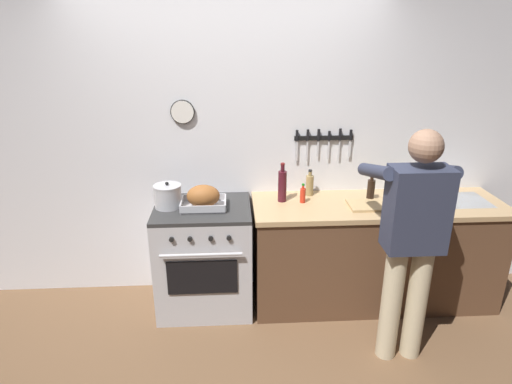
% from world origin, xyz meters
% --- Properties ---
extents(wall_back, '(6.00, 0.13, 2.60)m').
position_xyz_m(wall_back, '(-0.00, 1.35, 1.30)').
color(wall_back, silver).
rests_on(wall_back, ground).
extents(counter_block, '(2.03, 0.65, 0.90)m').
position_xyz_m(counter_block, '(1.21, 0.99, 0.46)').
color(counter_block, brown).
rests_on(counter_block, ground).
extents(stove, '(0.76, 0.67, 0.90)m').
position_xyz_m(stove, '(-0.22, 0.99, 0.45)').
color(stove, '#BCBCC1').
rests_on(stove, ground).
extents(person_cook, '(0.51, 0.63, 1.66)m').
position_xyz_m(person_cook, '(1.20, 0.31, 0.95)').
color(person_cook, '#C6B793').
rests_on(person_cook, ground).
extents(roasting_pan, '(0.35, 0.26, 0.19)m').
position_xyz_m(roasting_pan, '(-0.21, 0.97, 0.99)').
color(roasting_pan, '#B7B7BC').
rests_on(roasting_pan, stove).
extents(stock_pot, '(0.22, 0.22, 0.21)m').
position_xyz_m(stock_pot, '(-0.48, 1.01, 0.99)').
color(stock_pot, '#B7B7BC').
rests_on(stock_pot, stove).
extents(cutting_board, '(0.36, 0.24, 0.02)m').
position_xyz_m(cutting_board, '(1.12, 0.92, 0.91)').
color(cutting_board, tan).
rests_on(cutting_board, counter_block).
extents(bottle_olive_oil, '(0.07, 0.07, 0.30)m').
position_xyz_m(bottle_olive_oil, '(1.38, 1.09, 1.02)').
color(bottle_olive_oil, '#385623').
rests_on(bottle_olive_oil, counter_block).
extents(bottle_wine_red, '(0.07, 0.07, 0.32)m').
position_xyz_m(bottle_wine_red, '(0.42, 1.07, 1.04)').
color(bottle_wine_red, '#47141E').
rests_on(bottle_wine_red, counter_block).
extents(bottle_hot_sauce, '(0.04, 0.04, 0.16)m').
position_xyz_m(bottle_hot_sauce, '(0.59, 1.04, 0.97)').
color(bottle_hot_sauce, red).
rests_on(bottle_hot_sauce, counter_block).
extents(bottle_vinegar, '(0.06, 0.06, 0.22)m').
position_xyz_m(bottle_vinegar, '(0.67, 1.20, 0.99)').
color(bottle_vinegar, '#997F4C').
rests_on(bottle_vinegar, counter_block).
extents(bottle_soy_sauce, '(0.06, 0.06, 0.22)m').
position_xyz_m(bottle_soy_sauce, '(1.14, 1.05, 0.99)').
color(bottle_soy_sauce, black).
rests_on(bottle_soy_sauce, counter_block).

